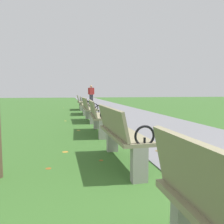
# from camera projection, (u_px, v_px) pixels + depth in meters

# --- Properties ---
(paved_walkway) EXTENTS (3.18, 44.00, 0.02)m
(paved_walkway) POSITION_uv_depth(u_px,v_px,m) (102.00, 105.00, 18.91)
(paved_walkway) COLOR slate
(paved_walkway) RESTS_ON ground
(park_bench_2) EXTENTS (0.52, 1.61, 0.90)m
(park_bench_2) POSITION_uv_depth(u_px,v_px,m) (120.00, 133.00, 3.48)
(park_bench_2) COLOR gray
(park_bench_2) RESTS_ON ground
(park_bench_3) EXTENTS (0.53, 1.62, 0.90)m
(park_bench_3) POSITION_uv_depth(u_px,v_px,m) (98.00, 116.00, 6.00)
(park_bench_3) COLOR gray
(park_bench_3) RESTS_ON ground
(park_bench_4) EXTENTS (0.50, 1.61, 0.90)m
(park_bench_4) POSITION_uv_depth(u_px,v_px,m) (89.00, 109.00, 8.45)
(park_bench_4) COLOR gray
(park_bench_4) RESTS_ON ground
(park_bench_5) EXTENTS (0.55, 1.62, 0.90)m
(park_bench_5) POSITION_uv_depth(u_px,v_px,m) (84.00, 104.00, 11.07)
(park_bench_5) COLOR gray
(park_bench_5) RESTS_ON ground
(park_bench_6) EXTENTS (0.51, 1.61, 0.90)m
(park_bench_6) POSITION_uv_depth(u_px,v_px,m) (80.00, 102.00, 13.70)
(park_bench_6) COLOR gray
(park_bench_6) RESTS_ON ground
(pedestrian_walking) EXTENTS (0.52, 0.27, 1.62)m
(pedestrian_walking) POSITION_uv_depth(u_px,v_px,m) (91.00, 94.00, 18.28)
(pedestrian_walking) COLOR #2D2D38
(pedestrian_walking) RESTS_ON paved_walkway
(scattered_leaves) EXTENTS (5.26, 17.47, 0.02)m
(scattered_leaves) POSITION_uv_depth(u_px,v_px,m) (99.00, 129.00, 6.63)
(scattered_leaves) COLOR #93511E
(scattered_leaves) RESTS_ON ground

